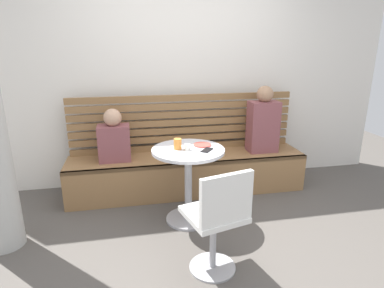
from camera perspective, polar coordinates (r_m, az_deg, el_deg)
ground at (r=2.87m, az=3.92°, el=-18.35°), size 8.00×8.00×0.00m
back_wall at (r=3.95m, az=-2.02°, el=14.03°), size 5.20×0.10×2.90m
booth_bench at (r=3.79m, az=-0.73°, el=-5.21°), size 2.70×0.52×0.44m
booth_backrest at (r=3.85m, az=-1.43°, el=3.84°), size 2.65×0.04×0.67m
cafe_table at (r=3.07m, az=-0.67°, el=-4.79°), size 0.68×0.68×0.74m
white_chair at (r=2.40m, az=4.60°, el=-13.02°), size 0.49×0.49×0.85m
person_adult at (r=3.88m, az=12.42°, el=3.72°), size 0.34×0.22×0.78m
person_child_left at (r=3.60m, az=-13.58°, el=0.98°), size 0.34×0.22×0.58m
cup_espresso_small at (r=2.96m, az=-0.83°, el=-0.54°), size 0.06×0.06×0.05m
cup_tumbler_orange at (r=2.98m, az=-2.55°, el=0.00°), size 0.07×0.07×0.10m
plate_small at (r=3.10m, az=1.84°, el=-0.15°), size 0.17×0.17×0.01m
phone_on_table at (r=2.95m, az=2.65°, el=-1.08°), size 0.14×0.15×0.01m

